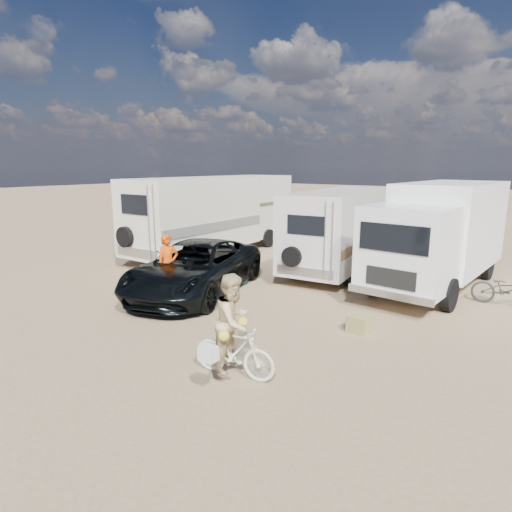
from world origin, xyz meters
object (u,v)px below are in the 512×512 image
Objects in this scene: dark_suv at (195,268)px; rider_woman at (234,331)px; bike_man at (169,281)px; rv_main at (340,231)px; bike_woman at (234,351)px; bike_parked at (508,290)px; rider_man at (169,270)px; crate at (360,324)px; cooler at (239,277)px; box_truck at (438,237)px; rv_left at (214,216)px.

dark_suv is 3.16× the size of rider_woman.
rv_main is at bearing 0.52° from bike_man.
bike_woman is 0.88× the size of bike_parked.
rv_main is at bearing 0.52° from rider_man.
rv_main is at bearing 2.57° from bike_woman.
bike_woman is at bearing -107.29° from crate.
bike_woman is 3.27× the size of cooler.
crate is (-0.46, -4.87, -1.41)m from box_truck.
rv_left is at bearing 53.05° from rider_man.
bike_woman is 0.92× the size of rider_woman.
rider_man is at bearing 124.32° from bike_parked.
box_truck is 5.10m from crate.
bike_man is at bearing -119.22° from rv_main.
cooler is (-7.36, -2.32, -0.28)m from bike_parked.
rider_woman is at bearing -55.61° from dark_suv.
bike_parked is (3.58, 7.36, -0.01)m from bike_woman.
dark_suv reaches higher than cooler.
rider_man is (3.09, -5.57, -0.80)m from rv_left.
rv_main is 3.32× the size of bike_man.
bike_woman is 3.28× the size of crate.
rider_man is 0.91× the size of bike_parked.
bike_woman is 6.30m from cooler.
rv_left is 5.90m from dark_suv.
box_truck is at bearing 84.57° from crate.
crate is at bearing -2.33° from cooler.
cooler is at bearing 27.00° from bike_woman.
crate is (8.60, -4.84, -1.44)m from rv_left.
bike_man is at bearing 0.00° from rider_man.
bike_woman is (-1.51, -8.23, -1.13)m from box_truck.
bike_man is 5.18m from bike_woman.
rv_left is 5.21× the size of bike_woman.
bike_parked is at bearing 10.58° from dark_suv.
dark_suv is at bearing 179.13° from crate.
rv_left reaches higher than box_truck.
rider_man reaches higher than cooler.
bike_parked is 7.72m from cooler.
rv_left reaches higher than bike_man.
rv_main reaches higher than crate.
bike_man is 1.18× the size of bike_woman.
bike_parked is at bearing -35.54° from rider_man.
bike_woman is (1.89, -8.55, -0.95)m from rv_main.
rv_left reaches higher than dark_suv.
bike_parked is at bearing -35.84° from bike_woman.
box_truck is 4.34× the size of bike_woman.
dark_suv is 5.42m from bike_woman.
cooler is at bearing -124.02° from rv_main.
rider_woman is at bearing -95.82° from box_truck.
rv_left reaches higher than bike_parked.
rider_woman is at bearing -0.00° from bike_woman.
box_truck reaches higher than bike_parked.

